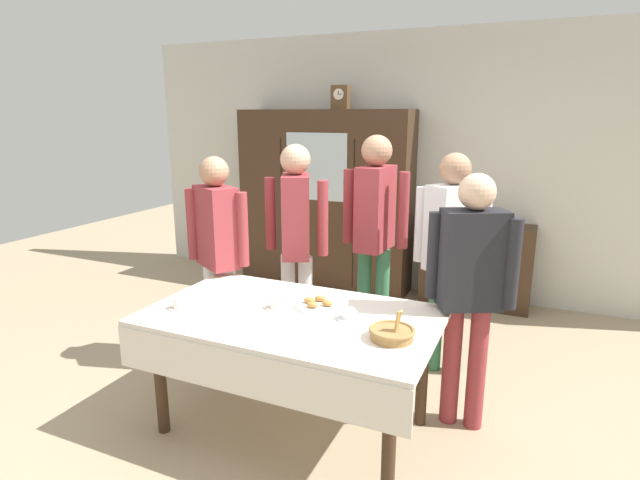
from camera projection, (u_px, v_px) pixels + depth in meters
ground_plane at (308, 410)px, 3.30m from camera, size 12.00×12.00×0.00m
back_wall at (414, 165)px, 5.33m from camera, size 6.40×0.10×2.70m
dining_table at (290, 332)px, 2.94m from camera, size 1.69×1.00×0.75m
wall_cabinet at (325, 200)px, 5.51m from camera, size 1.89×0.46×1.92m
mantel_clock at (340, 97)px, 5.18m from camera, size 0.18×0.11×0.24m
bookshelf_low at (476, 264)px, 5.05m from camera, size 1.06×0.35×0.83m
book_stack at (479, 221)px, 4.94m from camera, size 0.16×0.22×0.05m
tea_cup_far_right at (180, 304)px, 3.01m from camera, size 0.13×0.13×0.06m
tea_cup_back_edge at (276, 304)px, 3.01m from camera, size 0.13×0.13×0.06m
tea_cup_front_edge at (348, 315)px, 2.85m from camera, size 0.13×0.13×0.06m
bread_basket at (392, 333)px, 2.60m from camera, size 0.24×0.24×0.16m
pastry_plate at (318, 304)px, 3.05m from camera, size 0.28×0.28×0.05m
spoon_front_edge at (254, 304)px, 3.09m from camera, size 0.12×0.02×0.01m
spoon_mid_left at (351, 332)px, 2.69m from camera, size 0.12×0.02×0.01m
spoon_near_right at (250, 288)px, 3.37m from camera, size 0.12×0.02×0.01m
person_near_right_end at (218, 243)px, 3.69m from camera, size 0.52×0.36×1.59m
person_beside_shelf at (451, 244)px, 3.58m from camera, size 0.52×0.41×1.62m
person_behind_table_right at (296, 231)px, 3.82m from camera, size 0.52×0.41×1.67m
person_by_cabinet at (471, 279)px, 2.94m from camera, size 0.52×0.34×1.56m
person_behind_table_left at (375, 223)px, 3.89m from camera, size 0.52×0.38×1.73m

